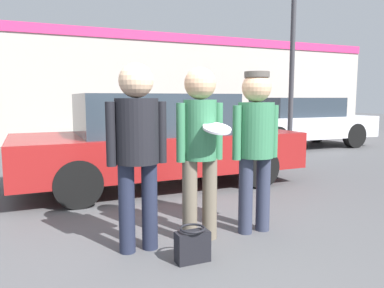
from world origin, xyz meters
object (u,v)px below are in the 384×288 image
person_middle_with_frisbee (200,139)px  parked_car_near (158,140)px  street_lamp (304,7)px  handbag (192,245)px  person_left (137,139)px  person_right (256,136)px  parked_car_far (298,122)px

person_middle_with_frisbee → parked_car_near: (0.39, 2.49, -0.29)m
street_lamp → handbag: street_lamp is taller
person_left → parked_car_near: size_ratio=0.39×
person_middle_with_frisbee → person_right: bearing=-1.1°
person_middle_with_frisbee → street_lamp: 6.66m
person_left → parked_car_far: size_ratio=0.39×
person_right → person_middle_with_frisbee: bearing=178.9°
handbag → person_right: bearing=24.9°
person_left → handbag: 1.07m
street_lamp → handbag: 7.48m
person_middle_with_frisbee → street_lamp: bearing=41.4°
person_middle_with_frisbee → parked_car_near: 2.53m
person_left → handbag: size_ratio=5.59×
parked_car_near → person_left: bearing=-112.4°
parked_car_near → person_middle_with_frisbee: bearing=-98.9°
person_middle_with_frisbee → person_right: size_ratio=1.01×
person_right → handbag: person_right is taller
street_lamp → person_middle_with_frisbee: bearing=-138.6°
parked_car_near → street_lamp: size_ratio=0.78×
street_lamp → parked_car_far: bearing=51.8°
parked_car_far → handbag: 8.39m
person_middle_with_frisbee → street_lamp: size_ratio=0.30×
person_middle_with_frisbee → parked_car_far: person_middle_with_frisbee is taller
person_left → person_right: 1.27m
person_left → parked_car_far: (6.32, 5.44, -0.32)m
parked_car_far → parked_car_near: bearing=-150.9°
parked_car_near → parked_car_far: size_ratio=1.02×
person_right → handbag: bearing=-155.1°
person_left → parked_car_far: 8.35m
handbag → person_left: bearing=130.1°
parked_car_near → person_right: bearing=-84.3°
parked_car_near → handbag: (-0.66, -2.92, -0.60)m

